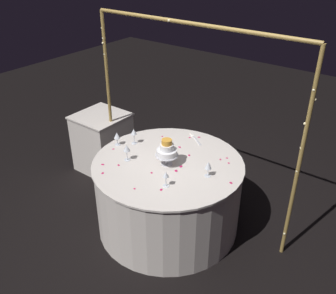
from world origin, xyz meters
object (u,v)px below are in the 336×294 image
Objects in this scene: wine_glass_1 at (166,176)px; wine_glass_4 at (117,136)px; side_table at (103,142)px; cake_knife at (195,138)px; wine_glass_3 at (127,149)px; decorative_arch at (190,93)px; wine_glass_0 at (134,133)px; main_table at (168,194)px; wine_glass_2 at (208,166)px; tiered_cake at (167,150)px.

wine_glass_4 is (-0.86, 0.28, -0.01)m from wine_glass_1.
side_table is 3.00× the size of cake_knife.
side_table is 1.28m from wine_glass_3.
decorative_arch is 13.40× the size of wine_glass_0.
wine_glass_3 reaches higher than wine_glass_1.
wine_glass_1 is at bearing -55.42° from main_table.
wine_glass_0 is (-0.52, -0.26, -0.48)m from decorative_arch.
wine_glass_1 is 0.58m from wine_glass_3.
wine_glass_4 is at bearing -31.00° from side_table.
wine_glass_2 is (0.43, -0.32, -0.50)m from decorative_arch.
tiered_cake is at bearing -12.75° from wine_glass_0.
wine_glass_2 is 0.91× the size of wine_glass_3.
decorative_arch is 15.41× the size of wine_glass_1.
tiered_cake is 0.54m from wine_glass_0.
tiered_cake is 1.56× the size of wine_glass_0.
wine_glass_1 is at bearing -29.08° from wine_glass_0.
wine_glass_3 is at bearing -149.47° from main_table.
wine_glass_4 is at bearing 150.43° from wine_glass_3.
wine_glass_4 is (-0.29, 0.16, -0.02)m from wine_glass_3.
wine_glass_4 is (-0.64, -0.04, 0.49)m from main_table.
main_table is at bearing -83.53° from cake_knife.
side_table is 5.20× the size of wine_glass_4.
wine_glass_2 reaches higher than cake_knife.
wine_glass_1 reaches higher than side_table.
wine_glass_0 is at bearing -19.81° from side_table.
tiered_cake is (0.01, -0.03, 0.54)m from main_table.
wine_glass_4 reaches higher than side_table.
wine_glass_3 is (-0.36, -0.17, -0.03)m from tiered_cake.
wine_glass_0 is 1.02× the size of wine_glass_3.
main_table is at bearing -16.04° from side_table.
decorative_arch reaches higher than wine_glass_3.
side_table is at bearing 168.76° from wine_glass_2.
wine_glass_0 is at bearing 176.78° from wine_glass_2.
wine_glass_3 is at bearing -162.91° from wine_glass_2.
cake_knife is at bearing 96.97° from tiered_cake.
main_table is at bearing -9.63° from wine_glass_0.
cake_knife is at bearing 70.04° from wine_glass_3.
cake_knife is at bearing 8.16° from side_table.
wine_glass_4 is at bearing 161.81° from wine_glass_1.
wine_glass_0 reaches higher than wine_glass_1.
wine_glass_1 reaches higher than cake_knife.
side_table is 1.80m from wine_glass_1.
wine_glass_1 is (0.22, -0.32, 0.50)m from main_table.
tiered_cake is at bearing 126.21° from wine_glass_1.
wine_glass_4 is at bearing -148.42° from decorative_arch.
wine_glass_4 is 0.58× the size of cake_knife.
wine_glass_0 is 1.18× the size of wine_glass_4.
wine_glass_4 is (-0.65, -0.01, -0.05)m from tiered_cake.
wine_glass_4 is (0.71, -0.43, 0.50)m from side_table.
side_table is 2.81× the size of tiered_cake.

